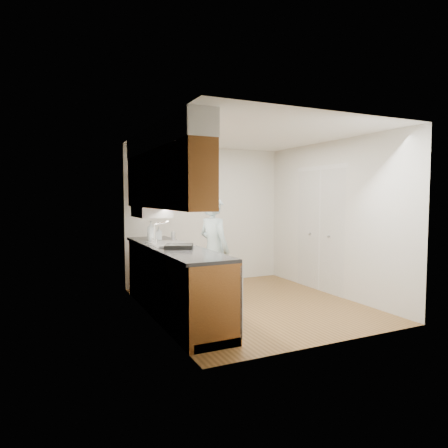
% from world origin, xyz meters
% --- Properties ---
extents(floor, '(3.50, 3.50, 0.00)m').
position_xyz_m(floor, '(0.00, 0.00, 0.00)').
color(floor, olive).
rests_on(floor, ground).
extents(ceiling, '(3.50, 3.50, 0.00)m').
position_xyz_m(ceiling, '(0.00, 0.00, 2.50)').
color(ceiling, white).
rests_on(ceiling, wall_left).
extents(wall_left, '(0.02, 3.50, 2.50)m').
position_xyz_m(wall_left, '(-1.50, 0.00, 1.25)').
color(wall_left, silver).
rests_on(wall_left, floor).
extents(wall_right, '(0.02, 3.50, 2.50)m').
position_xyz_m(wall_right, '(1.50, 0.00, 1.25)').
color(wall_right, silver).
rests_on(wall_right, floor).
extents(wall_back, '(3.00, 0.02, 2.50)m').
position_xyz_m(wall_back, '(0.00, 1.75, 1.25)').
color(wall_back, silver).
rests_on(wall_back, floor).
extents(counter, '(0.64, 2.80, 1.30)m').
position_xyz_m(counter, '(-1.20, -0.00, 0.49)').
color(counter, brown).
rests_on(counter, floor).
extents(upper_cabinets, '(0.47, 2.80, 1.21)m').
position_xyz_m(upper_cabinets, '(-1.33, 0.05, 1.95)').
color(upper_cabinets, brown).
rests_on(upper_cabinets, wall_left).
extents(closet_door, '(0.02, 1.22, 2.05)m').
position_xyz_m(closet_door, '(1.49, 0.30, 1.02)').
color(closet_door, white).
rests_on(closet_door, wall_right).
extents(floor_mat, '(0.62, 0.93, 0.02)m').
position_xyz_m(floor_mat, '(-0.50, 0.24, 0.01)').
color(floor_mat, '#5B5B5D').
rests_on(floor_mat, floor).
extents(person, '(0.59, 0.73, 1.80)m').
position_xyz_m(person, '(-0.50, 0.24, 0.92)').
color(person, '#90AAAF').
rests_on(person, floor_mat).
extents(soap_bottle_a, '(0.14, 0.14, 0.30)m').
position_xyz_m(soap_bottle_a, '(-1.32, 0.72, 1.09)').
color(soap_bottle_a, silver).
rests_on(soap_bottle_a, counter).
extents(soap_bottle_b, '(0.12, 0.12, 0.20)m').
position_xyz_m(soap_bottle_b, '(-1.17, 0.81, 1.04)').
color(soap_bottle_b, silver).
rests_on(soap_bottle_b, counter).
extents(soap_bottle_c, '(0.17, 0.17, 0.15)m').
position_xyz_m(soap_bottle_c, '(-1.24, 0.91, 1.02)').
color(soap_bottle_c, silver).
rests_on(soap_bottle_c, counter).
extents(steel_can, '(0.08, 0.08, 0.13)m').
position_xyz_m(steel_can, '(-0.97, 0.72, 1.00)').
color(steel_can, '#A5A5AA').
rests_on(steel_can, counter).
extents(dish_rack, '(0.43, 0.41, 0.05)m').
position_xyz_m(dish_rack, '(-1.22, -0.28, 0.97)').
color(dish_rack, black).
rests_on(dish_rack, counter).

